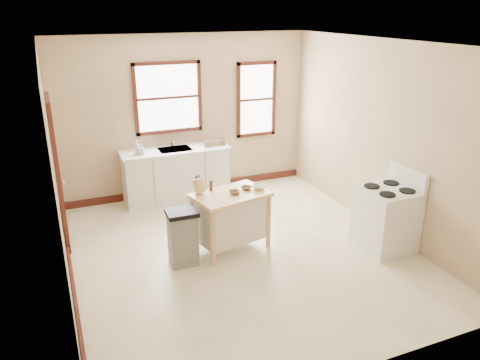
# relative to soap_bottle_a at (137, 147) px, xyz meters

# --- Properties ---
(floor) EXTENTS (5.00, 5.00, 0.00)m
(floor) POSITION_rel_soap_bottle_a_xyz_m (0.94, -2.16, -1.03)
(floor) COLOR beige
(floor) RESTS_ON ground
(ceiling) EXTENTS (5.00, 5.00, 0.00)m
(ceiling) POSITION_rel_soap_bottle_a_xyz_m (0.94, -2.16, 1.77)
(ceiling) COLOR white
(ceiling) RESTS_ON ground
(wall_back) EXTENTS (4.50, 0.04, 2.80)m
(wall_back) POSITION_rel_soap_bottle_a_xyz_m (0.94, 0.34, 0.37)
(wall_back) COLOR #CDB687
(wall_back) RESTS_ON ground
(wall_left) EXTENTS (0.04, 5.00, 2.80)m
(wall_left) POSITION_rel_soap_bottle_a_xyz_m (-1.31, -2.16, 0.37)
(wall_left) COLOR #CDB687
(wall_left) RESTS_ON ground
(wall_right) EXTENTS (0.04, 5.00, 2.80)m
(wall_right) POSITION_rel_soap_bottle_a_xyz_m (3.19, -2.16, 0.37)
(wall_right) COLOR #CDB687
(wall_right) RESTS_ON ground
(window_main) EXTENTS (1.17, 0.06, 1.22)m
(window_main) POSITION_rel_soap_bottle_a_xyz_m (0.64, 0.32, 0.72)
(window_main) COLOR black
(window_main) RESTS_ON wall_back
(window_side) EXTENTS (0.77, 0.06, 1.37)m
(window_side) POSITION_rel_soap_bottle_a_xyz_m (2.29, 0.32, 0.57)
(window_side) COLOR black
(window_side) RESTS_ON wall_back
(door_left) EXTENTS (0.06, 0.90, 2.10)m
(door_left) POSITION_rel_soap_bottle_a_xyz_m (-1.27, -0.86, 0.02)
(door_left) COLOR black
(door_left) RESTS_ON ground
(baseboard_back) EXTENTS (4.50, 0.04, 0.12)m
(baseboard_back) POSITION_rel_soap_bottle_a_xyz_m (0.94, 0.31, -0.97)
(baseboard_back) COLOR black
(baseboard_back) RESTS_ON ground
(baseboard_left) EXTENTS (0.04, 5.00, 0.12)m
(baseboard_left) POSITION_rel_soap_bottle_a_xyz_m (-1.28, -2.16, -0.97)
(baseboard_left) COLOR black
(baseboard_left) RESTS_ON ground
(sink_counter) EXTENTS (1.86, 0.62, 0.92)m
(sink_counter) POSITION_rel_soap_bottle_a_xyz_m (0.64, 0.04, -0.57)
(sink_counter) COLOR silver
(sink_counter) RESTS_ON ground
(faucet) EXTENTS (0.03, 0.03, 0.22)m
(faucet) POSITION_rel_soap_bottle_a_xyz_m (0.64, 0.22, -0.00)
(faucet) COLOR silver
(faucet) RESTS_ON sink_counter
(soap_bottle_a) EXTENTS (0.12, 0.12, 0.23)m
(soap_bottle_a) POSITION_rel_soap_bottle_a_xyz_m (0.00, 0.00, 0.00)
(soap_bottle_a) COLOR #B2B2B2
(soap_bottle_a) RESTS_ON sink_counter
(soap_bottle_b) EXTENTS (0.10, 0.10, 0.18)m
(soap_bottle_b) POSITION_rel_soap_bottle_a_xyz_m (0.06, -0.05, -0.03)
(soap_bottle_b) COLOR #B2B2B2
(soap_bottle_b) RESTS_ON sink_counter
(dish_rack) EXTENTS (0.45, 0.36, 0.10)m
(dish_rack) POSITION_rel_soap_bottle_a_xyz_m (1.31, 0.01, -0.06)
(dish_rack) COLOR silver
(dish_rack) RESTS_ON sink_counter
(kitchen_island) EXTENTS (1.13, 0.85, 0.83)m
(kitchen_island) POSITION_rel_soap_bottle_a_xyz_m (0.86, -1.99, -0.62)
(kitchen_island) COLOR #FDDF95
(kitchen_island) RESTS_ON ground
(knife_block) EXTENTS (0.14, 0.14, 0.20)m
(knife_block) POSITION_rel_soap_bottle_a_xyz_m (0.47, -1.83, -0.11)
(knife_block) COLOR tan
(knife_block) RESTS_ON kitchen_island
(pepper_grinder) EXTENTS (0.05, 0.05, 0.15)m
(pepper_grinder) POSITION_rel_soap_bottle_a_xyz_m (0.65, -1.79, -0.13)
(pepper_grinder) COLOR #462713
(pepper_grinder) RESTS_ON kitchen_island
(bowl_a) EXTENTS (0.19, 0.19, 0.04)m
(bowl_a) POSITION_rel_soap_bottle_a_xyz_m (0.91, -2.02, -0.19)
(bowl_a) COLOR brown
(bowl_a) RESTS_ON kitchen_island
(bowl_b) EXTENTS (0.22, 0.22, 0.04)m
(bowl_b) POSITION_rel_soap_bottle_a_xyz_m (1.13, -1.93, -0.19)
(bowl_b) COLOR brown
(bowl_b) RESTS_ON kitchen_island
(bowl_c) EXTENTS (0.25, 0.25, 0.06)m
(bowl_c) POSITION_rel_soap_bottle_a_xyz_m (1.29, -1.99, -0.18)
(bowl_c) COLOR white
(bowl_c) RESTS_ON kitchen_island
(trash_bin) EXTENTS (0.40, 0.34, 0.77)m
(trash_bin) POSITION_rel_soap_bottle_a_xyz_m (0.13, -2.15, -0.65)
(trash_bin) COLOR slate
(trash_bin) RESTS_ON ground
(gas_stove) EXTENTS (0.71, 0.72, 1.16)m
(gas_stove) POSITION_rel_soap_bottle_a_xyz_m (2.86, -2.81, -0.46)
(gas_stove) COLOR white
(gas_stove) RESTS_ON ground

